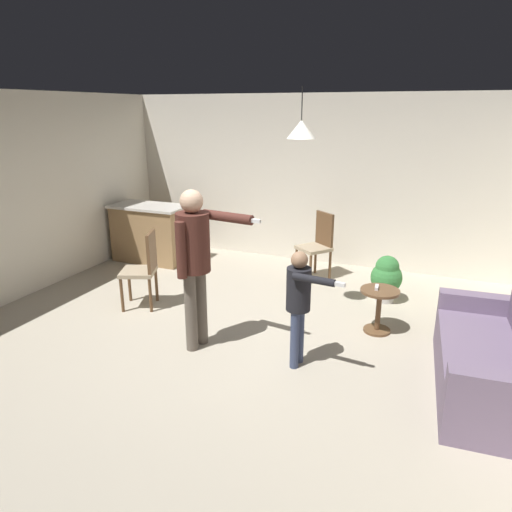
% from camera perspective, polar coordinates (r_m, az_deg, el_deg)
% --- Properties ---
extents(ground, '(7.68, 7.68, 0.00)m').
position_cam_1_polar(ground, '(5.24, -3.53, -10.49)').
color(ground, '#B2A893').
extents(wall_back, '(6.40, 0.10, 2.70)m').
position_cam_1_polar(wall_back, '(7.70, 6.85, 9.19)').
color(wall_back, silver).
rests_on(wall_back, ground).
extents(couch_floral, '(0.97, 1.85, 1.00)m').
position_cam_1_polar(couch_floral, '(4.76, 27.47, -11.23)').
color(couch_floral, slate).
rests_on(couch_floral, ground).
extents(kitchen_counter, '(1.26, 0.66, 0.95)m').
position_cam_1_polar(kitchen_counter, '(7.98, -12.78, 2.77)').
color(kitchen_counter, '#99754C').
rests_on(kitchen_counter, ground).
extents(side_table_by_couch, '(0.44, 0.44, 0.52)m').
position_cam_1_polar(side_table_by_couch, '(5.51, 14.84, -5.88)').
color(side_table_by_couch, brown).
rests_on(side_table_by_couch, ground).
extents(person_adult, '(0.87, 0.49, 1.71)m').
position_cam_1_polar(person_adult, '(4.79, -7.52, 0.39)').
color(person_adult, '#60564C').
rests_on(person_adult, ground).
extents(person_child, '(0.60, 0.39, 1.19)m').
position_cam_1_polar(person_child, '(4.51, 5.35, -4.98)').
color(person_child, '#384260').
rests_on(person_child, ground).
extents(dining_chair_by_counter, '(0.55, 0.55, 1.00)m').
position_cam_1_polar(dining_chair_by_counter, '(6.09, -13.63, -1.27)').
color(dining_chair_by_counter, brown).
rests_on(dining_chair_by_counter, ground).
extents(dining_chair_near_wall, '(0.59, 0.59, 1.00)m').
position_cam_1_polar(dining_chair_near_wall, '(7.01, 7.59, 1.59)').
color(dining_chair_near_wall, brown).
rests_on(dining_chair_near_wall, ground).
extents(potted_plant_corner, '(0.41, 0.41, 0.63)m').
position_cam_1_polar(potted_plant_corner, '(6.39, 15.71, -2.43)').
color(potted_plant_corner, '#B7B2AD').
rests_on(potted_plant_corner, ground).
extents(spare_remote_on_table, '(0.05, 0.13, 0.04)m').
position_cam_1_polar(spare_remote_on_table, '(5.45, 14.59, -3.73)').
color(spare_remote_on_table, white).
rests_on(spare_remote_on_table, side_table_by_couch).
extents(ceiling_light_pendant, '(0.32, 0.32, 0.55)m').
position_cam_1_polar(ceiling_light_pendant, '(5.33, 5.58, 15.22)').
color(ceiling_light_pendant, silver).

